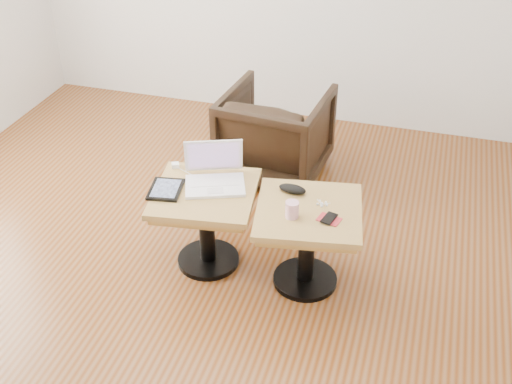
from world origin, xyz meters
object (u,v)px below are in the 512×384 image
(side_table_left, at_px, (206,209))
(side_table_right, at_px, (308,228))
(armchair, at_px, (276,134))
(striped_cup, at_px, (292,210))
(laptop, at_px, (215,176))

(side_table_left, distance_m, side_table_right, 0.63)
(side_table_right, distance_m, armchair, 1.26)
(striped_cup, bearing_deg, laptop, 158.50)
(laptop, xyz_separation_m, striped_cup, (0.52, -0.21, -0.00))
(laptop, height_order, armchair, laptop)
(laptop, distance_m, armchair, 1.08)
(side_table_right, bearing_deg, armchair, 103.95)
(laptop, height_order, striped_cup, laptop)
(striped_cup, bearing_deg, armchair, 108.72)
(striped_cup, distance_m, armchair, 1.35)
(side_table_right, xyz_separation_m, laptop, (-0.60, 0.11, 0.18))
(laptop, xyz_separation_m, armchair, (0.10, 1.05, -0.25))
(side_table_right, xyz_separation_m, striped_cup, (-0.08, -0.10, 0.18))
(side_table_left, relative_size, side_table_right, 0.98)
(laptop, bearing_deg, side_table_right, -31.34)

